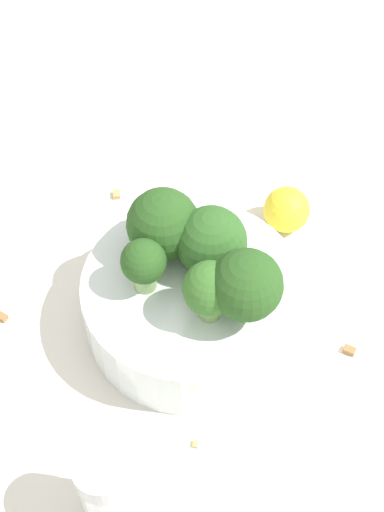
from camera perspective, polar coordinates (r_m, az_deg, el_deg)
name	(u,v)px	position (r m, az deg, el deg)	size (l,w,h in m)	color
ground_plane	(192,320)	(0.61, 0.00, -5.17)	(3.00, 3.00, 0.00)	silver
bowl	(192,302)	(0.59, 0.00, -3.71)	(0.18, 0.18, 0.05)	silver
broccoli_floret_0	(212,243)	(0.56, 1.60, 1.08)	(0.06, 0.06, 0.06)	#8EB770
broccoli_floret_1	(163,225)	(0.57, -2.33, 2.51)	(0.06, 0.06, 0.06)	#8EB770
broccoli_floret_2	(144,264)	(0.55, -3.89, -0.61)	(0.04, 0.04, 0.05)	#8EB770
broccoli_floret_3	(247,284)	(0.52, 4.45, -2.27)	(0.05, 0.05, 0.07)	#8EB770
broccoli_floret_4	(210,290)	(0.53, 1.48, -2.72)	(0.04, 0.04, 0.05)	#84AD66
pepper_shaker	(106,489)	(0.51, -6.91, -18.00)	(0.04, 0.04, 0.08)	silver
lemon_wedge	(283,208)	(0.67, 7.31, 3.85)	(0.04, 0.04, 0.04)	yellow
almond_crumb_0	(116,193)	(0.71, -6.07, 5.06)	(0.01, 0.01, 0.01)	tan
almond_crumb_1	(350,349)	(0.61, 12.50, -7.25)	(0.01, 0.01, 0.01)	olive
almond_crumb_2	(1,315)	(0.63, -15.00, -4.62)	(0.01, 0.01, 0.01)	olive
almond_crumb_3	(195,443)	(0.56, 0.26, -14.76)	(0.01, 0.00, 0.01)	tan
almond_crumb_4	(189,203)	(0.69, -0.24, 4.27)	(0.01, 0.01, 0.01)	tan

